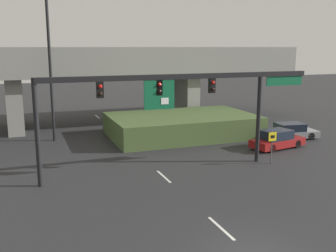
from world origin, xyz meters
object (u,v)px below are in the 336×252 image
highway_light_pole_near (50,57)px  parked_sedan_near_right (277,140)px  parked_sedan_mid_right (291,131)px  signal_gantry (177,92)px  speed_limit_sign (272,143)px

highway_light_pole_near → parked_sedan_near_right: 19.52m
parked_sedan_near_right → parked_sedan_mid_right: (3.11, 2.33, -0.04)m
signal_gantry → highway_light_pole_near: size_ratio=1.36×
highway_light_pole_near → parked_sedan_near_right: highway_light_pole_near is taller
speed_limit_sign → highway_light_pole_near: 18.90m
speed_limit_sign → signal_gantry: bearing=172.6°
signal_gantry → parked_sedan_mid_right: bearing=21.3°
signal_gantry → highway_light_pole_near: 13.33m
signal_gantry → parked_sedan_mid_right: (12.62, 4.92, -4.44)m
signal_gantry → parked_sedan_mid_right: size_ratio=3.86×
parked_sedan_near_right → highway_light_pole_near: bearing=140.8°
signal_gantry → speed_limit_sign: bearing=-7.4°
speed_limit_sign → parked_sedan_near_right: (2.91, 3.44, -0.80)m
parked_sedan_near_right → speed_limit_sign: bearing=-141.2°
highway_light_pole_near → parked_sedan_mid_right: bearing=-18.3°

